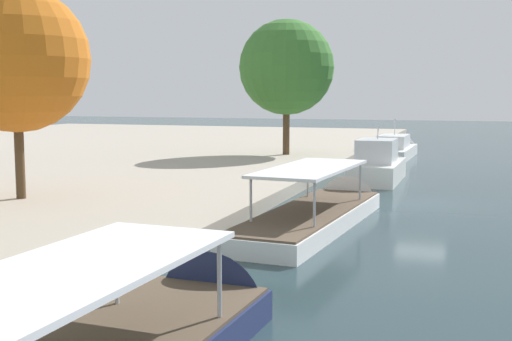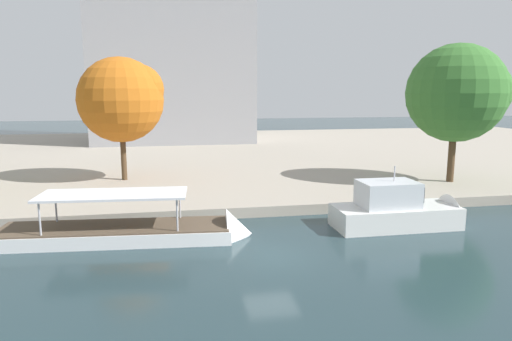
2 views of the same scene
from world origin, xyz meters
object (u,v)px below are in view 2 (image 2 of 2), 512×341
at_px(tour_boat_1, 139,235).
at_px(tree_0, 123,99).
at_px(tree_2, 460,92).
at_px(motor_yacht_2, 404,213).

bearing_deg(tour_boat_1, tree_0, 101.87).
bearing_deg(tree_2, motor_yacht_2, -136.21).
bearing_deg(tree_2, tour_boat_1, -161.43).
height_order(tour_boat_1, tree_2, tree_2).
distance_m(tour_boat_1, tree_2, 26.28).
relative_size(tour_boat_1, tree_2, 1.25).
relative_size(motor_yacht_2, tree_2, 0.76).
bearing_deg(motor_yacht_2, tree_2, 43.71).
bearing_deg(tree_0, tree_2, -12.77).
distance_m(motor_yacht_2, tree_2, 14.02).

